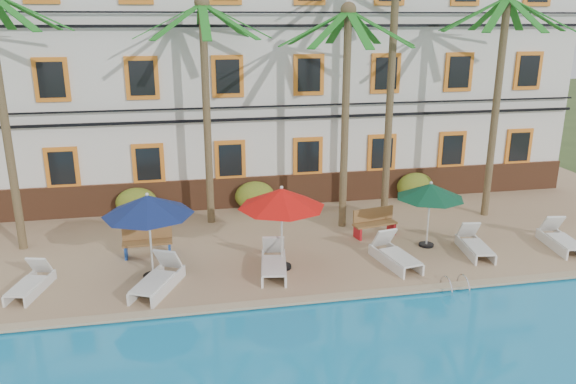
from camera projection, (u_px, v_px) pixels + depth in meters
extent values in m
plane|color=#384C23|center=(311.00, 292.00, 15.50)|extent=(100.00, 100.00, 0.00)
cube|color=tan|center=(279.00, 226.00, 20.15)|extent=(30.00, 12.00, 0.25)
cube|color=tan|center=(319.00, 298.00, 14.57)|extent=(30.00, 0.35, 0.06)
cube|color=silver|center=(257.00, 69.00, 23.32)|extent=(25.00, 6.00, 10.00)
cube|color=brown|center=(270.00, 191.00, 21.76)|extent=(25.00, 0.12, 1.20)
cube|color=orange|center=(62.00, 168.00, 20.00)|extent=(1.15, 0.10, 1.50)
cube|color=black|center=(62.00, 168.00, 19.95)|extent=(0.85, 0.04, 1.20)
cube|color=orange|center=(149.00, 164.00, 20.55)|extent=(1.15, 0.10, 1.50)
cube|color=black|center=(148.00, 164.00, 20.51)|extent=(0.85, 0.04, 1.20)
cube|color=orange|center=(230.00, 160.00, 21.10)|extent=(1.15, 0.10, 1.50)
cube|color=black|center=(230.00, 160.00, 21.06)|extent=(0.85, 0.04, 1.20)
cube|color=orange|center=(308.00, 156.00, 21.66)|extent=(1.15, 0.10, 1.50)
cube|color=black|center=(308.00, 157.00, 21.61)|extent=(0.85, 0.04, 1.20)
cube|color=orange|center=(382.00, 153.00, 22.21)|extent=(1.15, 0.10, 1.50)
cube|color=black|center=(382.00, 153.00, 22.16)|extent=(0.85, 0.04, 1.20)
cube|color=orange|center=(452.00, 150.00, 22.76)|extent=(1.15, 0.10, 1.50)
cube|color=black|center=(452.00, 150.00, 22.71)|extent=(0.85, 0.04, 1.20)
cube|color=orange|center=(519.00, 147.00, 23.31)|extent=(1.15, 0.10, 1.50)
cube|color=black|center=(519.00, 147.00, 23.27)|extent=(0.85, 0.04, 1.20)
cube|color=orange|center=(51.00, 80.00, 19.08)|extent=(1.15, 0.10, 1.50)
cube|color=black|center=(51.00, 80.00, 19.04)|extent=(0.85, 0.04, 1.20)
cube|color=orange|center=(142.00, 78.00, 19.64)|extent=(1.15, 0.10, 1.50)
cube|color=black|center=(142.00, 78.00, 19.59)|extent=(0.85, 0.04, 1.20)
cube|color=orange|center=(228.00, 76.00, 20.19)|extent=(1.15, 0.10, 1.50)
cube|color=black|center=(228.00, 77.00, 20.14)|extent=(0.85, 0.04, 1.20)
cube|color=orange|center=(309.00, 75.00, 20.74)|extent=(1.15, 0.10, 1.50)
cube|color=black|center=(309.00, 75.00, 20.69)|extent=(0.85, 0.04, 1.20)
cube|color=orange|center=(386.00, 73.00, 21.29)|extent=(1.15, 0.10, 1.50)
cube|color=black|center=(386.00, 74.00, 21.25)|extent=(0.85, 0.04, 1.20)
cube|color=orange|center=(459.00, 72.00, 21.84)|extent=(1.15, 0.10, 1.50)
cube|color=black|center=(459.00, 72.00, 21.80)|extent=(0.85, 0.04, 1.20)
cube|color=orange|center=(528.00, 71.00, 22.40)|extent=(1.15, 0.10, 1.50)
cube|color=black|center=(529.00, 71.00, 22.35)|extent=(0.85, 0.04, 1.20)
cube|color=black|center=(270.00, 118.00, 20.78)|extent=(25.00, 0.08, 0.10)
cube|color=black|center=(270.00, 106.00, 20.65)|extent=(25.00, 0.08, 0.06)
cube|color=black|center=(269.00, 26.00, 19.81)|extent=(25.00, 0.08, 0.10)
cube|color=black|center=(269.00, 12.00, 19.67)|extent=(25.00, 0.08, 0.06)
cylinder|color=brown|center=(6.00, 128.00, 16.70)|extent=(0.26, 0.26, 7.76)
cube|color=#196B1D|center=(0.00, 11.00, 16.77)|extent=(0.28, 2.26, 1.13)
cube|color=#196B1D|center=(11.00, 10.00, 15.12)|extent=(1.79, 1.79, 1.13)
cube|color=#196B1D|center=(31.00, 10.00, 15.93)|extent=(2.26, 0.28, 1.13)
cube|color=#196B1D|center=(25.00, 11.00, 16.61)|extent=(1.79, 1.79, 1.13)
cylinder|color=brown|center=(207.00, 119.00, 19.05)|extent=(0.26, 0.26, 7.48)
sphere|color=brown|center=(202.00, 3.00, 17.94)|extent=(0.50, 0.50, 0.50)
cube|color=#196B1D|center=(201.00, 21.00, 19.16)|extent=(0.28, 2.26, 1.13)
cube|color=#196B1D|center=(178.00, 21.00, 18.70)|extent=(1.79, 1.79, 1.13)
cube|color=#196B1D|center=(167.00, 21.00, 17.90)|extent=(2.26, 0.28, 1.13)
cube|color=#196B1D|center=(178.00, 21.00, 17.22)|extent=(1.79, 1.79, 1.13)
cube|color=#196B1D|center=(205.00, 21.00, 17.05)|extent=(0.28, 2.26, 1.13)
cube|color=#196B1D|center=(230.00, 21.00, 17.51)|extent=(1.79, 1.79, 1.13)
cube|color=#196B1D|center=(237.00, 21.00, 18.31)|extent=(2.26, 0.28, 1.13)
cube|color=#196B1D|center=(225.00, 21.00, 18.99)|extent=(1.79, 1.79, 1.13)
cylinder|color=brown|center=(345.00, 124.00, 18.71)|extent=(0.26, 0.26, 7.25)
sphere|color=brown|center=(348.00, 10.00, 17.64)|extent=(0.50, 0.50, 0.50)
cube|color=#196B1D|center=(338.00, 28.00, 18.86)|extent=(0.28, 2.26, 1.13)
cube|color=#196B1D|center=(318.00, 28.00, 18.40)|extent=(1.79, 1.79, 1.13)
cube|color=#196B1D|center=(314.00, 28.00, 17.60)|extent=(2.26, 0.28, 1.13)
cube|color=#196B1D|center=(330.00, 29.00, 16.92)|extent=(1.79, 1.79, 1.13)
cube|color=#196B1D|center=(359.00, 29.00, 16.75)|extent=(0.28, 2.26, 1.13)
cube|color=#196B1D|center=(380.00, 28.00, 17.21)|extent=(1.79, 1.79, 1.13)
cube|color=#196B1D|center=(381.00, 28.00, 18.01)|extent=(2.26, 0.28, 1.13)
cube|color=#196B1D|center=(364.00, 28.00, 18.69)|extent=(1.79, 1.79, 1.13)
cylinder|color=brown|center=(390.00, 93.00, 19.29)|extent=(0.26, 0.26, 9.05)
cylinder|color=brown|center=(495.00, 112.00, 19.77)|extent=(0.26, 0.26, 7.68)
cube|color=#196B1D|center=(488.00, 14.00, 19.85)|extent=(0.28, 2.26, 1.13)
cube|color=#196B1D|center=(473.00, 14.00, 19.39)|extent=(1.79, 1.79, 1.13)
cube|color=#196B1D|center=(475.00, 14.00, 18.59)|extent=(2.26, 0.28, 1.13)
cube|color=#196B1D|center=(497.00, 14.00, 17.91)|extent=(1.79, 1.79, 1.13)
cube|color=#196B1D|center=(526.00, 14.00, 17.75)|extent=(0.28, 2.26, 1.13)
cube|color=#196B1D|center=(542.00, 14.00, 18.20)|extent=(1.79, 1.79, 1.13)
cube|color=#196B1D|center=(536.00, 14.00, 19.00)|extent=(2.26, 0.28, 1.13)
cube|color=#196B1D|center=(514.00, 14.00, 19.69)|extent=(1.79, 1.79, 1.13)
ellipsoid|color=#20621C|center=(137.00, 202.00, 20.53)|extent=(1.50, 0.90, 1.10)
ellipsoid|color=#20621C|center=(255.00, 196.00, 21.33)|extent=(1.50, 0.90, 1.10)
ellipsoid|color=#20621C|center=(415.00, 186.00, 22.53)|extent=(1.50, 0.90, 1.10)
cylinder|color=black|center=(153.00, 276.00, 15.83)|extent=(0.56, 0.56, 0.08)
cylinder|color=silver|center=(150.00, 238.00, 15.48)|extent=(0.06, 0.06, 2.40)
cone|color=navy|center=(148.00, 205.00, 15.20)|extent=(2.50, 2.50, 0.55)
sphere|color=silver|center=(147.00, 194.00, 15.11)|extent=(0.10, 0.10, 0.10)
cylinder|color=black|center=(282.00, 266.00, 16.43)|extent=(0.56, 0.56, 0.08)
cylinder|color=silver|center=(282.00, 229.00, 16.09)|extent=(0.06, 0.06, 2.41)
cone|color=red|center=(282.00, 198.00, 15.81)|extent=(2.51, 2.51, 0.55)
sphere|color=silver|center=(282.00, 188.00, 15.72)|extent=(0.10, 0.10, 0.10)
cylinder|color=black|center=(426.00, 245.00, 18.03)|extent=(0.48, 0.48, 0.07)
cylinder|color=silver|center=(428.00, 215.00, 17.73)|extent=(0.06, 0.06, 2.07)
cone|color=#0C4129|center=(430.00, 191.00, 17.49)|extent=(2.15, 2.15, 0.47)
sphere|color=silver|center=(431.00, 183.00, 17.42)|extent=(0.10, 0.10, 0.10)
cube|color=silver|center=(25.00, 286.00, 14.66)|extent=(0.84, 1.31, 0.06)
cube|color=silver|center=(40.00, 265.00, 15.40)|extent=(0.65, 0.57, 0.60)
cube|color=silver|center=(20.00, 287.00, 14.95)|extent=(0.48, 1.68, 0.28)
cube|color=silver|center=(41.00, 288.00, 14.92)|extent=(0.48, 1.68, 0.28)
cube|color=silver|center=(153.00, 283.00, 14.74)|extent=(1.19, 1.56, 0.07)
cube|color=silver|center=(168.00, 259.00, 15.58)|extent=(0.81, 0.75, 0.71)
cube|color=silver|center=(147.00, 283.00, 15.12)|extent=(0.91, 1.86, 0.33)
cube|color=silver|center=(169.00, 286.00, 14.97)|extent=(0.91, 1.86, 0.33)
cube|color=silver|center=(274.00, 266.00, 15.77)|extent=(0.85, 1.46, 0.06)
cube|color=silver|center=(273.00, 245.00, 16.61)|extent=(0.71, 0.60, 0.69)
cube|color=silver|center=(263.00, 268.00, 16.07)|extent=(0.37, 1.95, 0.32)
cube|color=silver|center=(285.00, 267.00, 16.09)|extent=(0.37, 1.95, 0.32)
cube|color=silver|center=(400.00, 257.00, 16.34)|extent=(0.88, 1.48, 0.06)
cube|color=silver|center=(384.00, 238.00, 17.13)|extent=(0.72, 0.62, 0.69)
cube|color=silver|center=(386.00, 261.00, 16.52)|extent=(0.42, 1.95, 0.32)
cube|color=silver|center=(404.00, 258.00, 16.75)|extent=(0.42, 1.95, 0.32)
cube|color=silver|center=(478.00, 247.00, 17.12)|extent=(0.77, 1.36, 0.06)
cube|color=silver|center=(468.00, 230.00, 17.90)|extent=(0.65, 0.55, 0.64)
cube|color=silver|center=(465.00, 249.00, 17.39)|extent=(0.31, 1.82, 0.30)
cube|color=silver|center=(484.00, 249.00, 17.42)|extent=(0.31, 1.82, 0.30)
cube|color=silver|center=(566.00, 241.00, 17.52)|extent=(0.80, 1.42, 0.06)
cube|color=silver|center=(552.00, 224.00, 18.34)|extent=(0.69, 0.58, 0.68)
cube|color=silver|center=(551.00, 244.00, 17.80)|extent=(0.32, 1.92, 0.31)
cube|color=silver|center=(570.00, 243.00, 17.84)|extent=(0.32, 1.92, 0.31)
cube|color=olive|center=(147.00, 243.00, 17.15)|extent=(1.51, 0.49, 0.06)
cube|color=olive|center=(147.00, 232.00, 17.27)|extent=(1.50, 0.10, 0.45)
cube|color=navy|center=(126.00, 252.00, 17.08)|extent=(0.09, 0.45, 0.40)
cube|color=navy|center=(170.00, 248.00, 17.35)|extent=(0.09, 0.45, 0.40)
cube|color=olive|center=(375.00, 224.00, 18.73)|extent=(1.56, 0.73, 0.06)
cube|color=olive|center=(372.00, 214.00, 18.85)|extent=(1.48, 0.34, 0.45)
cube|color=#B1141B|center=(358.00, 233.00, 18.57)|extent=(0.16, 0.46, 0.40)
cube|color=#B1141B|center=(391.00, 228.00, 19.04)|extent=(0.16, 0.46, 0.40)
torus|color=silver|center=(446.00, 289.00, 15.13)|extent=(0.04, 0.74, 0.74)
torus|color=silver|center=(463.00, 288.00, 15.23)|extent=(0.04, 0.74, 0.74)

